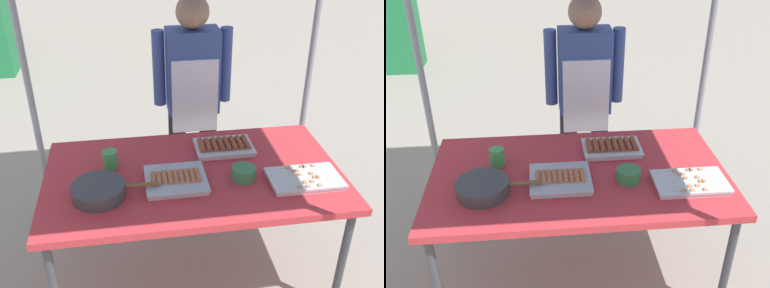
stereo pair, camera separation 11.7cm
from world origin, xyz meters
TOP-DOWN VIEW (x-y plane):
  - ground_plane at (0.00, 0.00)m, footprint 18.00×18.00m
  - stall_table at (0.00, 0.00)m, footprint 1.60×0.90m
  - tray_grilled_sausages at (-0.11, -0.08)m, footprint 0.32×0.29m
  - tray_meat_skewers at (0.56, -0.17)m, footprint 0.38×0.23m
  - tray_pork_links at (0.21, 0.21)m, footprint 0.34×0.22m
  - cooking_wok at (-0.50, -0.14)m, footprint 0.43×0.27m
  - condiment_bowl at (0.25, -0.10)m, footprint 0.13×0.13m
  - drink_cup_near_edge at (-0.44, 0.12)m, footprint 0.08×0.08m
  - vendor_woman at (0.11, 0.73)m, footprint 0.52×0.23m

SIDE VIEW (x-z plane):
  - ground_plane at x=0.00m, z-range 0.00..0.00m
  - stall_table at x=0.00m, z-range 0.32..1.07m
  - tray_meat_skewers at x=0.56m, z-range 0.75..0.79m
  - tray_grilled_sausages at x=-0.11m, z-range 0.75..0.79m
  - tray_pork_links at x=0.21m, z-range 0.75..0.80m
  - condiment_bowl at x=0.25m, z-range 0.75..0.82m
  - cooking_wok at x=-0.50m, z-range 0.75..0.82m
  - drink_cup_near_edge at x=-0.44m, z-range 0.75..0.85m
  - vendor_woman at x=0.11m, z-range 0.14..1.68m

